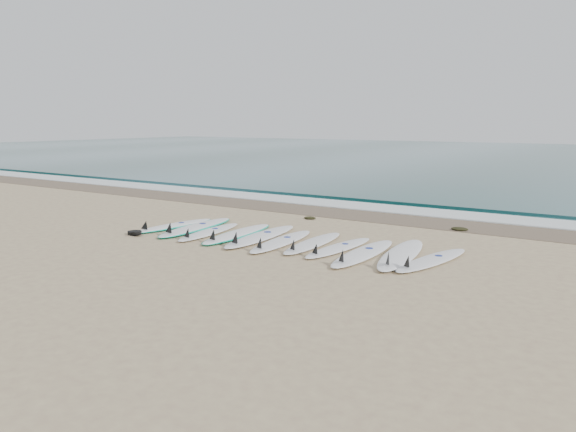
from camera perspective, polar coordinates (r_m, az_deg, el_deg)
The scene contains 19 objects.
ground at distance 12.20m, azimuth -0.41°, elevation -2.67°, with size 120.00×120.00×0.00m, color tan.
ocean at distance 42.99m, azimuth 24.63°, elevation 5.33°, with size 120.00×55.00×0.03m, color #205357.
wet_sand_band at distance 15.71m, azimuth 7.96°, elevation 0.04°, with size 120.00×1.80×0.01m, color brown.
foam_band at distance 16.97m, azimuth 10.00°, elevation 0.75°, with size 120.00×1.40×0.04m, color silver.
wave_crest at distance 18.34m, azimuth 11.88°, elevation 1.44°, with size 120.00×1.00×0.10m, color #205357.
surfboard_0 at distance 14.16m, azimuth -11.60°, elevation -0.95°, with size 0.78×2.46×0.31m.
surfboard_1 at distance 13.80m, azimuth -9.42°, elevation -1.13°, with size 1.04×2.91×0.36m.
surfboard_2 at distance 13.17m, azimuth -8.12°, elevation -1.61°, with size 0.84×2.46×0.31m.
surfboard_3 at distance 12.89m, azimuth -5.23°, elevation -1.81°, with size 0.91×2.73×0.34m.
surfboard_4 at distance 12.51m, azimuth -2.92°, elevation -2.07°, with size 0.88×2.92×0.37m.
surfboard_5 at distance 12.01m, azimuth -0.78°, elevation -2.58°, with size 0.83×2.65×0.33m.
surfboard_6 at distance 11.87m, azimuth 2.45°, elevation -2.76°, with size 0.72×2.53×0.32m.
surfboard_7 at distance 11.48m, azimuth 5.06°, elevation -3.22°, with size 0.64×2.38×0.30m.
surfboard_8 at distance 11.03m, azimuth 7.55°, elevation -3.76°, with size 0.69×2.74×0.35m.
surfboard_9 at distance 11.05m, azimuth 11.35°, elevation -3.83°, with size 1.06×2.95×0.37m.
surfboard_10 at distance 10.76m, azimuth 14.29°, elevation -4.35°, with size 0.90×2.50×0.31m.
seaweed_near at distance 15.05m, azimuth 2.24°, elevation -0.19°, with size 0.34×0.26×0.07m, color black.
seaweed_far at distance 14.09m, azimuth 17.04°, elevation -1.26°, with size 0.40×0.31×0.08m, color black.
leash_coil at distance 13.43m, azimuth -15.26°, elevation -1.66°, with size 0.46×0.36×0.11m.
Camera 1 is at (6.65, -9.90, 2.60)m, focal length 35.00 mm.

